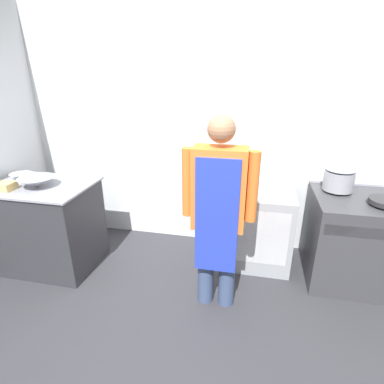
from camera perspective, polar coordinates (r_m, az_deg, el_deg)
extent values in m
plane|color=#2D2D33|center=(2.58, -6.10, -27.15)|extent=(14.00, 14.00, 0.00)
cube|color=silver|center=(3.39, 1.83, 11.66)|extent=(8.00, 0.05, 2.70)
cube|color=#2D2D33|center=(3.51, -25.87, -5.91)|extent=(0.98, 0.70, 0.89)
cube|color=gray|center=(3.34, -27.13, 1.07)|extent=(1.02, 0.73, 0.02)
cube|color=#38383D|center=(3.35, 28.09, -7.89)|extent=(0.79, 0.78, 0.86)
cube|color=gray|center=(2.91, 30.87, -6.70)|extent=(0.73, 0.03, 0.10)
cube|color=gray|center=(3.51, 27.84, 1.41)|extent=(0.79, 0.03, 0.02)
cube|color=#93999E|center=(3.31, 12.20, -6.43)|extent=(0.71, 0.63, 0.82)
cube|color=silver|center=(3.02, 12.19, -8.42)|extent=(0.60, 0.02, 0.57)
cylinder|color=#38476B|center=(2.70, 2.66, -13.51)|extent=(0.14, 0.14, 0.77)
cylinder|color=#38476B|center=(2.68, 6.75, -13.91)|extent=(0.14, 0.14, 0.77)
cube|color=orange|center=(2.35, 5.22, 0.62)|extent=(0.42, 0.22, 0.66)
cube|color=#2338B2|center=(2.32, 4.68, -5.03)|extent=(0.33, 0.02, 0.95)
cylinder|color=orange|center=(2.38, -0.83, 1.82)|extent=(0.09, 0.09, 0.56)
cylinder|color=orange|center=(2.33, 11.47, 0.90)|extent=(0.09, 0.09, 0.56)
sphere|color=#9E7051|center=(2.23, 5.64, 11.86)|extent=(0.21, 0.21, 0.21)
cone|color=gray|center=(3.26, -27.48, 1.67)|extent=(0.34, 0.34, 0.10)
cone|color=gray|center=(3.57, -29.76, 2.59)|extent=(0.22, 0.22, 0.07)
cube|color=#D8B266|center=(3.33, -31.92, 0.94)|extent=(0.15, 0.15, 0.07)
cylinder|color=gray|center=(3.22, 26.14, 1.95)|extent=(0.28, 0.28, 0.19)
ellipsoid|color=gray|center=(3.18, 26.47, 3.86)|extent=(0.27, 0.27, 0.05)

